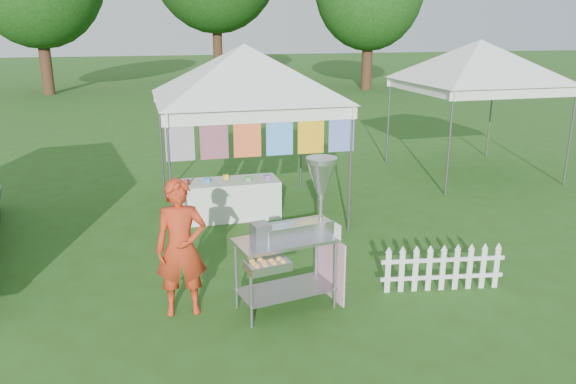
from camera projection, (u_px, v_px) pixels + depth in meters
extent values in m
plane|color=#2A4D16|center=(301.00, 299.00, 7.03)|extent=(120.00, 120.00, 0.00)
cylinder|color=#59595E|center=(171.00, 183.00, 8.31)|extent=(0.04, 0.04, 2.10)
cylinder|color=#59595E|center=(350.00, 171.00, 9.01)|extent=(0.04, 0.04, 2.10)
cylinder|color=#59595E|center=(161.00, 145.00, 10.94)|extent=(0.04, 0.04, 2.10)
cylinder|color=#59595E|center=(301.00, 138.00, 11.64)|extent=(0.04, 0.04, 2.10)
cube|color=white|center=(263.00, 116.00, 8.39)|extent=(3.00, 0.03, 0.22)
cube|color=white|center=(232.00, 94.00, 11.02)|extent=(3.00, 0.03, 0.22)
pyramid|color=white|center=(244.00, 44.00, 9.42)|extent=(4.24, 4.24, 0.90)
cylinder|color=#59595E|center=(263.00, 110.00, 8.37)|extent=(3.00, 0.03, 0.03)
cube|color=#36CBBA|center=(180.00, 138.00, 8.16)|extent=(0.42, 0.01, 0.70)
cube|color=#FB5E0D|center=(214.00, 136.00, 8.28)|extent=(0.42, 0.01, 0.70)
cube|color=#F81B33|center=(247.00, 134.00, 8.40)|extent=(0.42, 0.01, 0.70)
cube|color=blue|center=(280.00, 133.00, 8.53)|extent=(0.42, 0.01, 0.70)
cube|color=orange|center=(311.00, 131.00, 8.65)|extent=(0.42, 0.01, 0.70)
cube|color=purple|center=(341.00, 130.00, 8.77)|extent=(0.42, 0.01, 0.70)
cylinder|color=#59595E|center=(449.00, 144.00, 11.06)|extent=(0.04, 0.04, 2.10)
cylinder|color=#59595E|center=(570.00, 137.00, 11.76)|extent=(0.04, 0.04, 2.10)
cylinder|color=#59595E|center=(388.00, 121.00, 13.69)|extent=(0.04, 0.04, 2.10)
cylinder|color=#59595E|center=(490.00, 116.00, 14.39)|extent=(0.04, 0.04, 2.10)
cube|color=white|center=(517.00, 93.00, 11.14)|extent=(3.00, 0.03, 0.22)
cube|color=white|center=(444.00, 80.00, 13.77)|extent=(3.00, 0.03, 0.22)
pyramid|color=white|center=(481.00, 39.00, 12.16)|extent=(4.24, 4.24, 0.90)
cylinder|color=#59595E|center=(518.00, 89.00, 11.11)|extent=(3.00, 0.03, 0.03)
cylinder|color=#371F14|center=(45.00, 53.00, 27.20)|extent=(0.56, 0.56, 3.96)
cylinder|color=#371F14|center=(217.00, 40.00, 33.01)|extent=(0.56, 0.56, 4.84)
cylinder|color=#371F14|center=(367.00, 56.00, 29.37)|extent=(0.56, 0.56, 3.52)
cylinder|color=gray|center=(251.00, 292.00, 6.27)|extent=(0.05, 0.05, 0.88)
cylinder|color=gray|center=(335.00, 274.00, 6.70)|extent=(0.05, 0.05, 0.88)
cylinder|color=gray|center=(236.00, 275.00, 6.69)|extent=(0.05, 0.05, 0.88)
cylinder|color=gray|center=(316.00, 259.00, 7.13)|extent=(0.05, 0.05, 0.88)
cube|color=gray|center=(286.00, 289.00, 6.75)|extent=(1.20, 0.75, 0.01)
cube|color=#B7B7BC|center=(286.00, 240.00, 6.57)|extent=(1.26, 0.79, 0.04)
cube|color=#B7B7BC|center=(297.00, 229.00, 6.66)|extent=(0.86, 0.39, 0.15)
cube|color=gray|center=(261.00, 232.00, 6.46)|extent=(0.23, 0.25, 0.22)
cylinder|color=gray|center=(321.00, 198.00, 6.69)|extent=(0.06, 0.06, 0.88)
cone|color=#B7B7BC|center=(321.00, 178.00, 6.62)|extent=(0.41, 0.41, 0.39)
cylinder|color=#B7B7BC|center=(322.00, 160.00, 6.55)|extent=(0.43, 0.43, 0.06)
cube|color=#B7B7BC|center=(267.00, 265.00, 6.12)|extent=(0.52, 0.37, 0.10)
cube|color=pink|center=(329.00, 266.00, 6.94)|extent=(0.15, 0.73, 0.79)
cube|color=white|center=(338.00, 231.00, 6.52)|extent=(0.04, 0.14, 0.18)
imported|color=#B33116|center=(181.00, 248.00, 6.50)|extent=(0.63, 0.44, 1.64)
cube|color=white|center=(388.00, 272.00, 7.14)|extent=(0.07, 0.03, 0.56)
cube|color=white|center=(402.00, 272.00, 7.16)|extent=(0.07, 0.03, 0.56)
cube|color=white|center=(415.00, 271.00, 7.17)|extent=(0.07, 0.03, 0.56)
cube|color=white|center=(429.00, 270.00, 7.19)|extent=(0.07, 0.03, 0.56)
cube|color=white|center=(442.00, 270.00, 7.21)|extent=(0.07, 0.03, 0.56)
cube|color=white|center=(456.00, 269.00, 7.22)|extent=(0.07, 0.03, 0.56)
cube|color=white|center=(469.00, 269.00, 7.24)|extent=(0.07, 0.03, 0.56)
cube|color=white|center=(483.00, 268.00, 7.26)|extent=(0.07, 0.03, 0.56)
cube|color=white|center=(496.00, 268.00, 7.27)|extent=(0.07, 0.03, 0.56)
cube|color=white|center=(442.00, 277.00, 7.24)|extent=(1.60, 0.29, 0.05)
cube|color=white|center=(443.00, 260.00, 7.17)|extent=(1.60, 0.29, 0.05)
cube|color=white|center=(228.00, 199.00, 9.92)|extent=(1.80, 0.70, 0.68)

